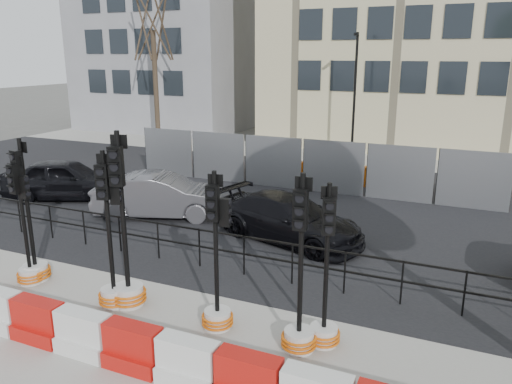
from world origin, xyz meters
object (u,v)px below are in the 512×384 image
at_px(traffic_signal_d, 113,271).
at_px(traffic_signal_h, 324,314).
at_px(car_a, 66,179).
at_px(car_c, 289,218).

bearing_deg(traffic_signal_d, traffic_signal_h, -14.72).
distance_m(traffic_signal_d, car_a, 8.81).
xyz_separation_m(traffic_signal_d, traffic_signal_h, (4.38, 0.36, -0.16)).
relative_size(traffic_signal_h, car_a, 0.65).
bearing_deg(car_c, car_a, 101.16).
height_order(traffic_signal_h, car_a, traffic_signal_h).
xyz_separation_m(traffic_signal_d, car_c, (1.99, 5.02, -0.14)).
relative_size(traffic_signal_d, traffic_signal_h, 1.09).
xyz_separation_m(traffic_signal_h, car_a, (-11.11, 5.33, 0.11)).
height_order(traffic_signal_d, car_c, traffic_signal_d).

